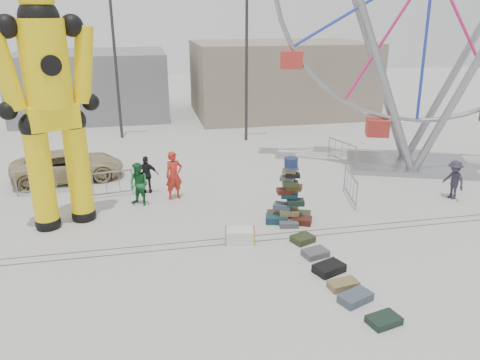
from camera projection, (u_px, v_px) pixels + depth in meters
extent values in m
plane|color=#9E9E99|center=(241.00, 252.00, 14.28)|extent=(90.00, 90.00, 0.00)
cube|color=#47443F|center=(237.00, 243.00, 14.83)|extent=(40.00, 0.04, 0.01)
cube|color=#47443F|center=(235.00, 238.00, 15.20)|extent=(40.00, 0.04, 0.01)
cube|color=gray|center=(280.00, 78.00, 33.20)|extent=(12.00, 8.00, 5.00)
cube|color=gray|center=(93.00, 84.00, 32.68)|extent=(10.00, 8.00, 4.40)
cylinder|color=#2D2D30|center=(246.00, 69.00, 25.48)|extent=(0.16, 0.16, 8.00)
cylinder|color=#2D2D30|center=(116.00, 68.00, 26.00)|extent=(0.16, 0.16, 8.00)
cube|color=#173845|center=(277.00, 219.00, 16.28)|extent=(0.86, 0.70, 0.25)
cube|color=#451B12|center=(301.00, 220.00, 16.19)|extent=(0.85, 0.75, 0.23)
cube|color=#402F14|center=(277.00, 214.00, 16.72)|extent=(0.70, 0.52, 0.21)
cube|color=#2D371B|center=(301.00, 215.00, 16.63)|extent=(0.81, 0.69, 0.23)
cube|color=#505157|center=(289.00, 224.00, 15.98)|extent=(0.70, 0.53, 0.19)
cube|color=black|center=(289.00, 212.00, 16.86)|extent=(0.74, 0.64, 0.21)
cube|color=olive|center=(289.00, 212.00, 16.29)|extent=(0.75, 0.59, 0.21)
cube|color=#404D5C|center=(283.00, 206.00, 16.27)|extent=(0.73, 0.66, 0.19)
cube|color=black|center=(296.00, 202.00, 16.12)|extent=(0.65, 0.50, 0.19)
cube|color=#173845|center=(290.00, 195.00, 16.23)|extent=(0.66, 0.56, 0.17)
cube|color=#451B12|center=(285.00, 191.00, 16.15)|extent=(0.57, 0.42, 0.17)
cube|color=#402F14|center=(294.00, 187.00, 16.01)|extent=(0.63, 0.56, 0.17)
cube|color=#2D371B|center=(290.00, 184.00, 15.88)|extent=(0.59, 0.46, 0.15)
cube|color=#505157|center=(288.00, 178.00, 15.96)|extent=(0.60, 0.54, 0.15)
cube|color=black|center=(293.00, 175.00, 15.82)|extent=(0.52, 0.40, 0.13)
cube|color=olive|center=(289.00, 171.00, 15.83)|extent=(0.54, 0.46, 0.13)
cube|color=#404D5C|center=(292.00, 168.00, 15.71)|extent=(0.47, 0.34, 0.11)
cylinder|color=navy|center=(291.00, 162.00, 15.67)|extent=(0.45, 0.45, 0.30)
sphere|color=black|center=(48.00, 223.00, 15.87)|extent=(0.84, 0.84, 0.84)
cylinder|color=yellow|center=(41.00, 179.00, 15.33)|extent=(0.77, 0.77, 3.54)
sphere|color=black|center=(33.00, 126.00, 14.73)|extent=(0.88, 0.88, 0.88)
sphere|color=black|center=(84.00, 215.00, 16.52)|extent=(0.84, 0.84, 0.84)
cylinder|color=yellow|center=(79.00, 172.00, 15.98)|extent=(0.77, 0.77, 3.54)
sphere|color=black|center=(72.00, 121.00, 15.39)|extent=(0.88, 0.88, 0.88)
cube|color=yellow|center=(52.00, 116.00, 14.98)|extent=(1.77, 1.43, 0.77)
cylinder|color=yellow|center=(45.00, 64.00, 14.42)|extent=(1.44, 1.44, 2.65)
sphere|color=black|center=(39.00, 18.00, 13.98)|extent=(1.22, 1.22, 1.22)
sphere|color=black|center=(6.00, 26.00, 13.54)|extent=(0.71, 0.71, 0.71)
cylinder|color=yellow|center=(5.00, 70.00, 13.83)|extent=(1.06, 0.89, 2.49)
sphere|color=black|center=(8.00, 111.00, 14.19)|extent=(0.57, 0.57, 0.57)
sphere|color=black|center=(72.00, 25.00, 14.56)|extent=(0.71, 0.71, 0.71)
cylinder|color=yellow|center=(83.00, 65.00, 15.09)|extent=(1.06, 0.89, 2.49)
sphere|color=black|center=(91.00, 102.00, 15.56)|extent=(0.57, 0.57, 0.57)
cube|color=gray|center=(408.00, 164.00, 22.18)|extent=(6.35, 5.04, 0.22)
cylinder|color=gray|center=(382.00, 74.00, 20.05)|extent=(3.73, 1.65, 8.98)
cylinder|color=gray|center=(469.00, 75.00, 19.55)|extent=(3.73, 1.65, 8.98)
cylinder|color=gray|center=(376.00, 69.00, 21.90)|extent=(3.73, 1.65, 8.98)
cylinder|color=gray|center=(456.00, 70.00, 21.40)|extent=(3.73, 1.65, 8.98)
cube|color=#AD2D25|center=(412.00, 133.00, 21.66)|extent=(1.28, 1.28, 0.78)
cube|color=silver|center=(240.00, 236.00, 14.84)|extent=(1.02, 0.70, 0.44)
cube|color=#2D371B|center=(303.00, 239.00, 14.89)|extent=(0.82, 0.74, 0.21)
cube|color=#505157|center=(315.00, 253.00, 14.02)|extent=(0.84, 0.69, 0.19)
cube|color=black|center=(329.00, 268.00, 13.15)|extent=(1.00, 0.84, 0.24)
cube|color=olive|center=(343.00, 284.00, 12.40)|extent=(0.85, 0.55, 0.19)
cube|color=#404D5C|center=(355.00, 298.00, 11.80)|extent=(0.98, 0.78, 0.22)
cube|color=black|center=(384.00, 320.00, 10.98)|extent=(0.86, 0.68, 0.18)
imported|color=#B32619|center=(174.00, 175.00, 18.10)|extent=(0.81, 0.66, 1.91)
imported|color=#18622C|center=(139.00, 184.00, 17.52)|extent=(1.02, 0.98, 1.66)
imported|color=black|center=(147.00, 175.00, 18.73)|extent=(0.94, 0.46, 1.55)
imported|color=#262430|center=(454.00, 180.00, 18.17)|extent=(0.71, 1.07, 1.54)
imported|color=tan|center=(68.00, 166.00, 20.26)|extent=(4.94, 2.89, 1.29)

